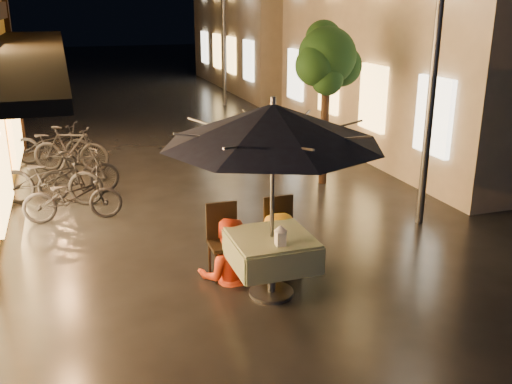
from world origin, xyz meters
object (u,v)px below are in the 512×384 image
object	(u,v)px
cafe_table	(272,251)
person_orange	(227,220)
patio_umbrella	(273,124)
person_yellow	(280,216)
streetlamp_near	(437,40)
table_lantern	(280,234)
bicycle_0	(72,197)

from	to	relation	value
cafe_table	person_orange	size ratio (longest dim) A/B	0.60
patio_umbrella	person_yellow	distance (m)	1.51
patio_umbrella	streetlamp_near	bearing A→B (deg)	25.60
patio_umbrella	person_orange	size ratio (longest dim) A/B	1.59
patio_umbrella	person_orange	distance (m)	1.51
streetlamp_near	cafe_table	bearing A→B (deg)	-154.40
table_lantern	person_orange	size ratio (longest dim) A/B	0.15
table_lantern	person_yellow	world-z (taller)	person_yellow
patio_umbrella	person_yellow	size ratio (longest dim) A/B	1.63
person_orange	bicycle_0	world-z (taller)	person_orange
streetlamp_near	person_yellow	bearing A→B (deg)	-161.82
cafe_table	person_yellow	world-z (taller)	person_yellow
bicycle_0	table_lantern	bearing A→B (deg)	-145.47
bicycle_0	person_yellow	bearing A→B (deg)	-134.51
person_yellow	patio_umbrella	bearing A→B (deg)	56.26
streetlamp_near	table_lantern	size ratio (longest dim) A/B	16.92
streetlamp_near	person_orange	world-z (taller)	streetlamp_near
cafe_table	table_lantern	bearing A→B (deg)	-90.00
person_orange	person_yellow	xyz separation A→B (m)	(0.72, -0.01, -0.02)
patio_umbrella	bicycle_0	bearing A→B (deg)	123.37
streetlamp_near	person_orange	size ratio (longest dim) A/B	2.58
person_yellow	table_lantern	bearing A→B (deg)	65.00
streetlamp_near	bicycle_0	bearing A→B (deg)	160.55
patio_umbrella	table_lantern	size ratio (longest dim) A/B	10.40
table_lantern	person_orange	xyz separation A→B (m)	(-0.39, 0.89, -0.10)
patio_umbrella	table_lantern	bearing A→B (deg)	-90.00
person_yellow	streetlamp_near	bearing A→B (deg)	-166.49
table_lantern	cafe_table	bearing A→B (deg)	90.00
streetlamp_near	person_orange	distance (m)	4.22
streetlamp_near	patio_umbrella	bearing A→B (deg)	-154.40
table_lantern	streetlamp_near	bearing A→B (deg)	29.74
streetlamp_near	bicycle_0	size ratio (longest dim) A/B	2.66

